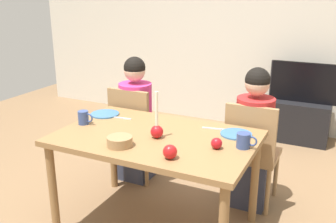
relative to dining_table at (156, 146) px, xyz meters
name	(u,v)px	position (x,y,z in m)	size (l,w,h in m)	color
back_wall	(251,25)	(0.00, 2.60, 0.63)	(6.40, 0.10, 2.60)	beige
dining_table	(156,146)	(0.00, 0.00, 0.00)	(1.40, 0.90, 0.75)	olive
chair_left	(134,128)	(-0.54, 0.61, -0.15)	(0.40, 0.40, 0.90)	#99754C
chair_right	(252,149)	(0.55, 0.61, -0.15)	(0.40, 0.40, 0.90)	#99754C
person_left_child	(136,121)	(-0.54, 0.64, -0.10)	(0.30, 0.30, 1.17)	#33384C
person_right_child	(253,141)	(0.55, 0.64, -0.10)	(0.30, 0.30, 1.17)	#33384C
tv_stand	(301,121)	(0.74, 2.30, -0.43)	(0.64, 0.40, 0.48)	black
tv	(305,83)	(0.74, 2.30, 0.04)	(0.79, 0.05, 0.46)	black
candle_centerpiece	(157,129)	(0.03, -0.03, 0.15)	(0.09, 0.09, 0.33)	red
plate_left	(105,114)	(-0.59, 0.23, 0.09)	(0.23, 0.23, 0.01)	teal
plate_right	(236,134)	(0.51, 0.26, 0.09)	(0.23, 0.23, 0.01)	teal
mug_left	(84,118)	(-0.61, -0.03, 0.14)	(0.13, 0.08, 0.10)	#33477F
mug_right	(244,141)	(0.62, 0.05, 0.13)	(0.14, 0.09, 0.10)	#33477F
fork_left	(121,118)	(-0.42, 0.21, 0.09)	(0.18, 0.01, 0.01)	silver
fork_right	(214,129)	(0.33, 0.30, 0.09)	(0.18, 0.01, 0.01)	silver
bowl_walnuts	(120,141)	(-0.13, -0.27, 0.12)	(0.17, 0.17, 0.07)	#99754C
apple_near_candle	(170,152)	(0.26, -0.30, 0.13)	(0.09, 0.09, 0.09)	red
apple_by_left_plate	(217,143)	(0.46, -0.04, 0.12)	(0.07, 0.07, 0.07)	#AF131B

